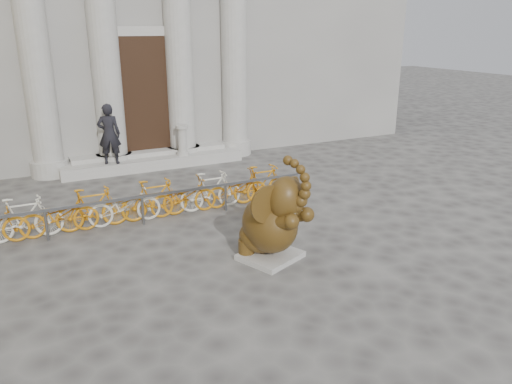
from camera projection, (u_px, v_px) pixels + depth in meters
name	position (u px, v px, depth m)	size (l,w,h in m)	color
ground	(297.00, 294.00, 8.82)	(80.00, 80.00, 0.00)	#474442
entrance_steps	(153.00, 161.00, 16.75)	(6.00, 1.20, 0.36)	#A8A59E
elephant_statue	(272.00, 222.00, 9.89)	(1.49, 1.75, 2.21)	#A8A59E
bike_rack	(139.00, 201.00, 11.96)	(8.52, 0.53, 1.00)	slate
pedestrian	(109.00, 134.00, 15.49)	(0.69, 0.45, 1.90)	black
balustrade_post	(182.00, 141.00, 16.69)	(0.41, 0.41, 1.02)	#A8A59E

